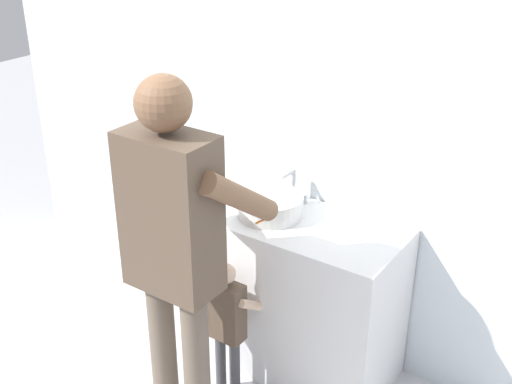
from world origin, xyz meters
The scene contains 8 objects.
ground_plane centered at (0.00, 0.00, 0.00)m, with size 14.00×14.00×0.00m, color silver.
back_wall centered at (0.00, 0.62, 1.35)m, with size 4.40×0.08×2.70m.
vanity_cabinet centered at (0.00, 0.30, 0.45)m, with size 1.40×0.54×0.90m, color white.
sink_basin centered at (0.00, 0.28, 0.95)m, with size 0.34×0.34×0.11m.
faucet centered at (0.00, 0.49, 0.98)m, with size 0.18×0.14×0.18m.
toothbrush_cup centered at (-0.41, 0.32, 0.95)m, with size 0.07×0.07×0.21m.
child_toddler centered at (0.00, -0.10, 0.48)m, with size 0.25×0.25×0.80m.
adult_parent centered at (-0.05, -0.40, 1.08)m, with size 0.55×0.58×1.79m.
Camera 1 is at (1.62, -2.20, 2.46)m, focal length 45.42 mm.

